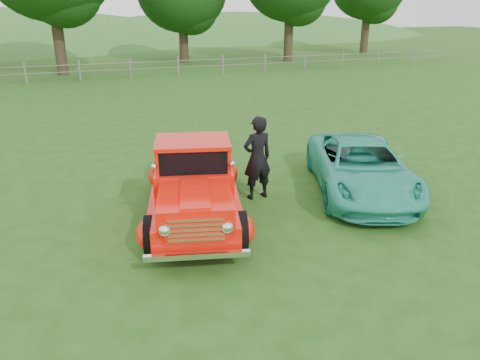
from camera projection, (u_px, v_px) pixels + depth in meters
name	position (u px, v px, depth m)	size (l,w,h in m)	color
ground	(263.00, 229.00, 9.73)	(140.00, 140.00, 0.00)	#214813
distant_hills	(68.00, 74.00, 62.54)	(116.00, 60.00, 18.00)	#2E6726
fence_line	(130.00, 68.00, 28.92)	(48.00, 0.12, 1.20)	#666256
red_pickup	(194.00, 183.00, 10.00)	(3.03, 5.25, 1.78)	black
teal_sedan	(361.00, 167.00, 11.43)	(2.15, 4.67, 1.30)	teal
man	(257.00, 158.00, 10.97)	(0.73, 0.48, 2.00)	black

